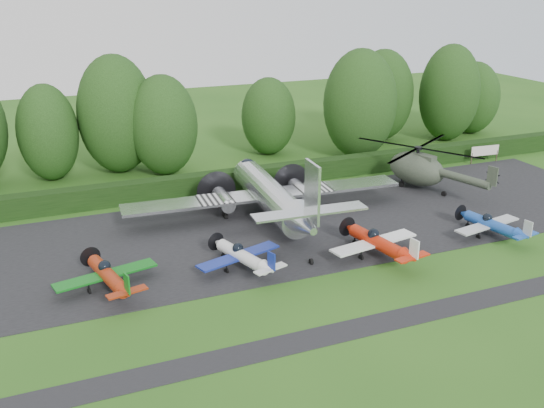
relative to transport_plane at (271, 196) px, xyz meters
name	(u,v)px	position (x,y,z in m)	size (l,w,h in m)	color
ground	(314,285)	(-1.73, -12.10, -2.24)	(160.00, 160.00, 0.00)	#265618
apron	(261,232)	(-1.73, -2.10, -2.24)	(70.00, 18.00, 0.01)	black
taxiway_verge	(357,329)	(-1.73, -18.10, -2.24)	(70.00, 2.00, 0.00)	black
hedgerow	(221,191)	(-1.73, 8.90, -2.24)	(90.00, 1.60, 2.00)	black
transport_plane	(271,196)	(0.00, 0.00, 0.00)	(25.12, 19.26, 8.05)	silver
light_plane_red	(108,275)	(-14.85, -7.60, -1.13)	(6.99, 7.35, 2.69)	#96280D
light_plane_white	(243,256)	(-5.47, -8.07, -1.18)	(6.68, 7.02, 2.57)	silver
light_plane_orange	(378,243)	(4.67, -9.94, -1.05)	(7.44, 7.82, 2.86)	red
light_plane_blue	(492,225)	(15.25, -10.06, -1.20)	(6.50, 6.84, 2.50)	#1C4CA8
helicopter	(417,166)	(16.67, 2.58, 0.02)	(13.09, 15.33, 4.22)	#333E2F
sign_board	(485,151)	(28.86, 6.92, -0.89)	(3.56, 0.13, 2.00)	#3F3326
tree_1	(383,95)	(23.55, 20.58, 3.51)	(7.77, 7.77, 11.53)	black
tree_2	(360,104)	(16.73, 14.45, 4.01)	(8.35, 8.35, 12.52)	black
tree_3	(269,116)	(7.57, 19.61, 2.29)	(6.37, 6.37, 9.09)	black
tree_5	(48,133)	(-16.87, 18.99, 2.73)	(6.07, 6.07, 9.99)	black
tree_7	(449,93)	(31.23, 17.19, 3.84)	(7.52, 7.52, 12.19)	black
tree_8	(163,125)	(-5.52, 16.52, 3.05)	(7.15, 7.15, 10.61)	black
tree_9	(116,114)	(-9.87, 19.21, 4.02)	(8.08, 8.08, 12.56)	black
tree_10	(473,98)	(36.69, 19.15, 2.51)	(6.94, 6.94, 9.54)	black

